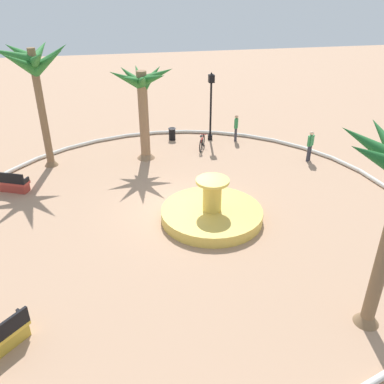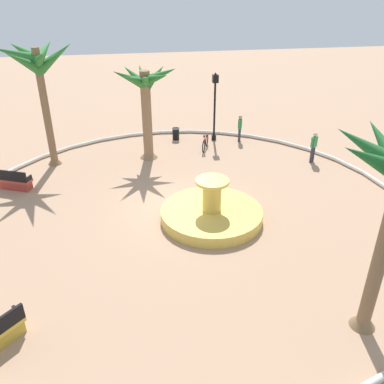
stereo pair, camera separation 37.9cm
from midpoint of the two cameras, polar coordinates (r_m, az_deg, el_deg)
The scene contains 11 objects.
ground_plane at distance 17.21m, azimuth -0.50°, elevation -2.61°, with size 80.00×80.00×0.00m, color tan.
plaza_curb at distance 17.16m, azimuth -0.50°, elevation -2.32°, with size 19.41×19.41×0.20m, color silver.
fountain at distance 16.49m, azimuth 3.42°, elevation -3.02°, with size 4.13×4.13×1.80m.
palm_tree_near_fountain at distance 21.22m, azimuth -20.32°, elevation 15.91°, with size 3.85×4.02×6.17m.
palm_tree_mid_plaza at distance 21.22m, azimuth -6.06°, elevation 13.83°, with size 3.42×3.36×4.93m.
bench_west at distance 20.42m, azimuth -23.20°, elevation 1.27°, with size 1.66×1.11×1.00m.
lamppost at distance 24.10m, azimuth 3.69°, elevation 12.62°, with size 0.32×0.32×4.03m.
trash_bin at distance 24.72m, azimuth -1.85°, elevation 8.25°, with size 0.46×0.46×0.73m.
bicycle_red_frame at distance 23.27m, azimuth 2.35°, elevation 6.93°, with size 0.73×1.62×0.94m.
person_cyclist_helmet at distance 24.47m, azimuth 7.21°, elevation 9.10°, with size 0.32×0.49×1.61m.
person_cyclist_photo at distance 22.35m, azimuth 17.24°, elevation 6.26°, with size 0.45×0.36×1.66m.
Camera 2 is at (2.25, 14.62, 8.81)m, focal length 37.86 mm.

